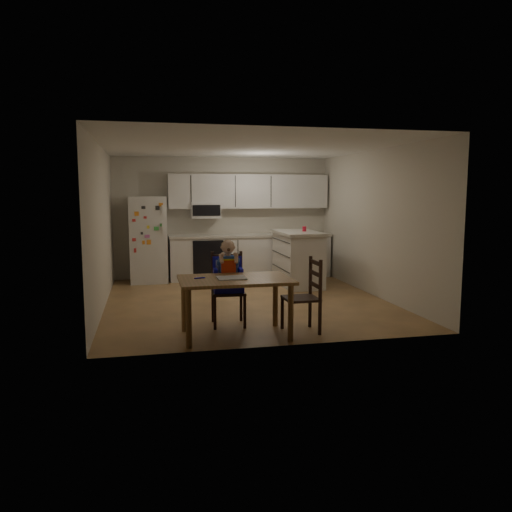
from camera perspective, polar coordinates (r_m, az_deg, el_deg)
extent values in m
cube|color=brown|center=(8.28, -1.12, -5.15)|extent=(4.50, 5.00, 0.01)
cube|color=beige|center=(10.57, -3.81, 4.39)|extent=(4.50, 0.02, 2.50)
cube|color=beige|center=(7.98, -17.22, 3.17)|extent=(0.02, 5.00, 2.50)
cube|color=beige|center=(8.83, 13.36, 3.65)|extent=(0.02, 5.00, 2.50)
cube|color=white|center=(8.13, -1.16, 12.38)|extent=(4.50, 5.00, 0.01)
cube|color=silver|center=(10.13, -12.19, 1.85)|extent=(0.72, 0.70, 1.70)
cube|color=silver|center=(10.44, -0.65, -0.15)|extent=(3.34, 0.60, 0.86)
cube|color=beige|center=(10.38, -0.64, 2.36)|extent=(3.37, 0.62, 0.05)
cube|color=black|center=(9.99, -5.45, -0.52)|extent=(0.60, 0.02, 0.80)
cube|color=silver|center=(10.48, -0.80, 7.39)|extent=(3.34, 0.34, 0.70)
cube|color=silver|center=(10.31, -5.80, 5.24)|extent=(0.60, 0.38, 0.33)
cube|color=silver|center=(9.63, 4.80, -0.43)|extent=(0.67, 1.34, 0.98)
cube|color=beige|center=(9.57, 4.83, 2.66)|extent=(0.74, 1.41, 0.06)
cylinder|color=red|center=(9.58, 5.55, 3.11)|extent=(0.08, 0.08, 0.09)
cube|color=brown|center=(6.12, -2.39, -2.74)|extent=(1.36, 0.88, 0.04)
cylinder|color=brown|center=(5.77, -7.70, -7.12)|extent=(0.07, 0.07, 0.69)
cylinder|color=brown|center=(6.47, -8.24, -5.56)|extent=(0.07, 0.07, 0.69)
cylinder|color=brown|center=(5.99, 3.98, -6.55)|extent=(0.07, 0.07, 0.69)
cylinder|color=brown|center=(6.66, 2.22, -5.12)|extent=(0.07, 0.07, 0.69)
cube|color=#A6A6AB|center=(6.11, -2.84, -2.51)|extent=(0.34, 0.30, 0.01)
cylinder|color=#1B18D2|center=(6.12, -6.55, -2.51)|extent=(0.12, 0.06, 0.02)
cube|color=black|center=(6.69, -3.19, -4.18)|extent=(0.46, 0.46, 0.03)
cube|color=black|center=(6.54, -4.72, -6.55)|extent=(0.04, 0.04, 0.43)
cube|color=black|center=(6.91, -4.95, -5.79)|extent=(0.04, 0.04, 0.43)
cube|color=black|center=(6.57, -1.30, -6.45)|extent=(0.04, 0.04, 0.43)
cube|color=black|center=(6.95, -1.72, -5.70)|extent=(0.04, 0.04, 0.43)
cube|color=black|center=(6.83, -3.36, -1.62)|extent=(0.43, 0.06, 0.51)
cube|color=#1B18D2|center=(6.68, -3.19, -3.62)|extent=(0.41, 0.37, 0.10)
cube|color=#1B18D2|center=(6.78, -3.32, -1.52)|extent=(0.39, 0.09, 0.35)
cube|color=#5C75D7|center=(6.65, -3.18, -3.15)|extent=(0.32, 0.28, 0.02)
cube|color=#3250B7|center=(6.64, -3.22, -1.12)|extent=(0.23, 0.16, 0.27)
cube|color=red|center=(6.58, -3.16, -1.29)|extent=(0.20, 0.02, 0.21)
sphere|color=beige|center=(6.60, -3.22, 1.03)|extent=(0.19, 0.19, 0.17)
ellipsoid|color=olive|center=(6.60, -3.23, 1.19)|extent=(0.18, 0.17, 0.15)
cube|color=black|center=(6.39, 5.14, -4.86)|extent=(0.42, 0.42, 0.03)
cube|color=black|center=(6.56, 3.02, -6.53)|extent=(0.04, 0.04, 0.42)
cube|color=black|center=(6.68, 6.18, -6.33)|extent=(0.04, 0.04, 0.42)
cube|color=black|center=(6.21, 3.98, -7.33)|extent=(0.04, 0.04, 0.42)
cube|color=black|center=(6.33, 7.30, -7.10)|extent=(0.04, 0.04, 0.42)
cube|color=black|center=(6.40, 6.79, -2.44)|extent=(0.04, 0.42, 0.50)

